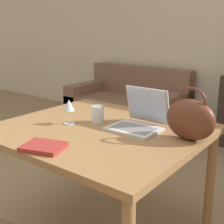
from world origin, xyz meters
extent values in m
cube|color=beige|center=(0.00, 3.17, 1.35)|extent=(10.00, 0.06, 2.70)
cube|color=olive|center=(0.13, 0.63, 0.74)|extent=(1.24, 1.10, 0.04)
cylinder|color=olive|center=(-0.43, 1.11, 0.36)|extent=(0.06, 0.06, 0.72)
cylinder|color=olive|center=(0.69, 1.11, 0.36)|extent=(0.06, 0.06, 0.72)
cube|color=#7F5B4C|center=(-1.07, 2.64, 0.21)|extent=(1.59, 0.87, 0.42)
cube|color=#7F5B4C|center=(-1.07, 2.98, 0.62)|extent=(1.59, 0.20, 0.40)
cube|color=#7F5B4C|center=(-1.77, 2.64, 0.28)|extent=(0.20, 0.87, 0.56)
cube|color=#7F5B4C|center=(-0.37, 2.64, 0.28)|extent=(0.20, 0.87, 0.56)
cube|color=silver|center=(0.33, 0.72, 0.77)|extent=(0.30, 0.24, 0.02)
cube|color=gray|center=(0.33, 0.71, 0.78)|extent=(0.26, 0.15, 0.00)
cube|color=silver|center=(0.33, 0.87, 0.89)|extent=(0.30, 0.06, 0.23)
cube|color=silver|center=(0.33, 0.87, 0.89)|extent=(0.28, 0.06, 0.21)
cylinder|color=silver|center=(0.05, 0.71, 0.82)|extent=(0.08, 0.08, 0.11)
cylinder|color=silver|center=(-0.08, 0.57, 0.76)|extent=(0.07, 0.07, 0.01)
cylinder|color=silver|center=(-0.08, 0.57, 0.81)|extent=(0.01, 0.01, 0.08)
cone|color=silver|center=(-0.08, 0.57, 0.89)|extent=(0.07, 0.07, 0.07)
ellipsoid|color=#592D1E|center=(0.67, 0.77, 0.88)|extent=(0.29, 0.14, 0.23)
torus|color=#592D1E|center=(0.67, 0.77, 0.98)|extent=(0.17, 0.01, 0.17)
cube|color=maroon|center=(0.12, 0.18, 0.77)|extent=(0.25, 0.23, 0.02)
camera|label=1|loc=(1.33, -0.80, 1.38)|focal=50.00mm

